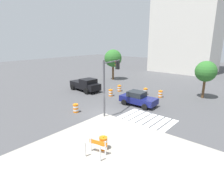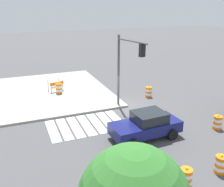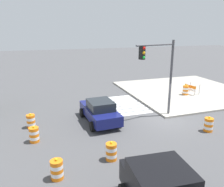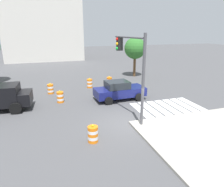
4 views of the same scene
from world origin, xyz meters
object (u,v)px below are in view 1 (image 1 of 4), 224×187
Objects in this scene: pickup_truck at (86,85)px; sports_car at (138,98)px; traffic_barrel_near_corner at (111,93)px; traffic_barrel_median_far at (119,88)px; traffic_barrel_median_near at (145,91)px; traffic_barrel_on_sidewalk at (103,143)px; construction_barricade at (97,146)px; traffic_light_pole at (110,77)px; street_tree_streetside_near at (113,58)px; traffic_barrel_far_curb at (160,94)px; traffic_barrel_crosswalk_end at (76,108)px; street_tree_streetside_mid at (206,72)px.

sports_car is at bearing -2.27° from pickup_truck.
traffic_barrel_median_far is at bearing 103.82° from traffic_barrel_near_corner.
traffic_barrel_on_sidewalk is (5.14, -14.14, 0.15)m from traffic_barrel_median_near.
traffic_barrel_on_sidewalk reaches higher than construction_barricade.
street_tree_streetside_near is at bearing 129.18° from traffic_light_pole.
pickup_truck is 10.84m from traffic_barrel_far_curb.
traffic_barrel_far_curb is at bearing 23.14° from pickup_truck.
pickup_truck is 5.18× the size of traffic_barrel_crosswalk_end.
traffic_barrel_on_sidewalk is at bearing -94.64° from street_tree_streetside_mid.
traffic_barrel_median_far is (-0.68, 2.75, 0.00)m from traffic_barrel_near_corner.
traffic_barrel_median_far is 9.80m from traffic_light_pole.
sports_car is 6.61m from traffic_barrel_median_far.
traffic_barrel_far_curb is (2.19, 0.18, 0.00)m from traffic_barrel_median_near.
street_tree_streetside_near reaches higher than traffic_barrel_far_curb.
street_tree_streetside_mid reaches higher than traffic_barrel_median_far.
traffic_barrel_near_corner is (-4.89, 0.79, -0.36)m from sports_car.
street_tree_streetside_near is at bearing 127.81° from construction_barricade.
street_tree_streetside_mid reaches higher than pickup_truck.
street_tree_streetside_near reaches higher than traffic_light_pole.
traffic_light_pole is at bearing -49.78° from traffic_barrel_near_corner.
street_tree_streetside_near reaches higher than construction_barricade.
traffic_barrel_far_curb is at bearing 83.23° from sports_car.
sports_car reaches higher than traffic_barrel_far_curb.
pickup_truck is 5.18× the size of traffic_barrel_median_far.
pickup_truck is 5.18× the size of traffic_barrel_near_corner.
street_tree_streetside_near is 1.17× the size of street_tree_streetside_mid.
traffic_barrel_near_corner is 13.43m from traffic_barrel_on_sidewalk.
street_tree_streetside_mid is (4.39, 3.37, 3.06)m from traffic_barrel_far_curb.
traffic_barrel_crosswalk_end and traffic_barrel_far_curb have the same top height.
sports_car is at bearing 80.96° from traffic_light_pole.
street_tree_streetside_mid is (6.58, 3.55, 3.06)m from traffic_barrel_median_near.
traffic_barrel_median_near is 1.00× the size of traffic_barrel_on_sidewalk.
sports_car is at bearing -38.83° from street_tree_streetside_near.
sports_car reaches higher than traffic_barrel_median_near.
traffic_barrel_median_near is 0.19× the size of traffic_light_pole.
traffic_light_pole reaches higher than traffic_barrel_crosswalk_end.
traffic_barrel_near_corner is 1.00× the size of traffic_barrel_median_far.
traffic_barrel_median_near is at bearing -26.57° from street_tree_streetside_near.
traffic_barrel_median_near is at bearing 110.21° from sports_car.
street_tree_streetside_mid is (4.94, 8.00, 2.70)m from sports_car.
traffic_light_pole reaches higher than traffic_barrel_median_near.
pickup_truck is at bearing -174.76° from traffic_barrel_near_corner.
traffic_barrel_far_curb is at bearing 82.15° from traffic_light_pole.
sports_car is 4.29× the size of traffic_barrel_median_far.
sports_car is 4.29× the size of traffic_barrel_median_near.
traffic_barrel_crosswalk_end is 16.93m from street_tree_streetside_mid.
traffic_barrel_median_far is 0.21× the size of street_tree_streetside_mid.
traffic_barrel_median_near is at bearing 109.42° from construction_barricade.
street_tree_streetside_near reaches higher than traffic_barrel_median_near.
traffic_barrel_crosswalk_end is 1.00× the size of traffic_barrel_median_near.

